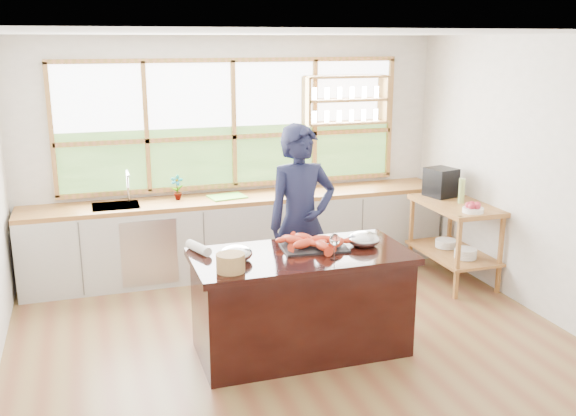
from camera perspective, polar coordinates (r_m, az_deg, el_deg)
name	(u,v)px	position (r m, az deg, el deg)	size (l,w,h in m)	color
ground_plane	(294,340)	(5.96, 0.51, -11.67)	(5.00, 5.00, 0.00)	olive
room_shell	(279,141)	(5.90, -0.81, 5.99)	(5.02, 4.52, 2.71)	silver
back_counter	(240,233)	(7.52, -4.29, -2.26)	(4.90, 0.63, 0.90)	beige
right_shelf_unit	(455,229)	(7.39, 14.61, -1.81)	(0.62, 1.10, 0.90)	#A67336
island	(301,302)	(5.59, 1.18, -8.36)	(1.85, 0.90, 0.90)	black
cook	(301,223)	(6.14, 1.18, -1.34)	(0.69, 0.45, 1.90)	#151832
potted_plant	(177,187)	(7.31, -9.83, 1.81)	(0.15, 0.10, 0.28)	slate
cutting_board	(227,197)	(7.37, -5.43, 1.01)	(0.40, 0.30, 0.01)	#64BB39
espresso_machine	(441,182)	(7.56, 13.43, 2.24)	(0.29, 0.31, 0.33)	black
wine_bottle	(462,191)	(7.31, 15.18, 1.48)	(0.07, 0.07, 0.28)	#9AB862
fruit_bowl	(473,208)	(6.96, 16.13, -0.01)	(0.22, 0.22, 0.11)	white
slate_board	(314,247)	(5.57, 2.32, -3.47)	(0.55, 0.40, 0.02)	black
lobster_pile	(314,242)	(5.54, 2.28, -3.04)	(0.55, 0.48, 0.08)	#EA3F25
mixing_bowl_left	(236,254)	(5.26, -4.64, -4.06)	(0.27, 0.27, 0.13)	silver
mixing_bowl_right	(364,239)	(5.64, 6.73, -2.77)	(0.28, 0.28, 0.14)	silver
wine_glass	(335,241)	(5.25, 4.16, -2.90)	(0.08, 0.08, 0.22)	white
wicker_basket	(231,263)	(5.01, -5.13, -4.87)	(0.23, 0.23, 0.14)	#AE774E
parchment_roll	(198,248)	(5.49, -7.96, -3.54)	(0.08, 0.08, 0.30)	silver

